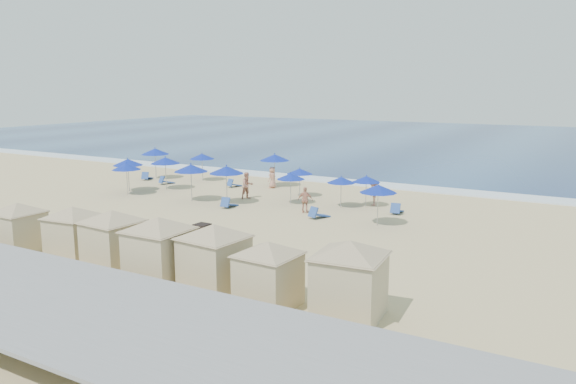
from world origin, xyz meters
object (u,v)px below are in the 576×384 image
object	(u,v)px
umbrella_1	(165,160)
beachgoer_2	(373,193)
cabana_1	(73,226)
beachgoer_0	(247,186)
cabana_5	(268,266)
umbrella_9	(366,179)
umbrella_6	(226,170)
umbrella_7	(300,171)
cabana_0	(19,221)
beachgoer_3	(272,177)
cabana_3	(159,241)
umbrella_5	(191,168)
cabana_4	(214,249)
cabana_6	(350,269)
umbrella_12	(128,162)
umbrella_10	(341,180)
umbrella_11	(378,189)
umbrella_0	(155,151)
umbrella_2	(202,156)
umbrella_3	(126,167)
umbrella_8	(291,176)
umbrella_4	(275,157)
trash_bin	(202,231)
beachgoer_1	(305,200)
cabana_2	(113,232)

from	to	relation	value
umbrella_1	beachgoer_2	size ratio (longest dim) A/B	1.56
cabana_1	beachgoer_0	world-z (taller)	cabana_1
cabana_5	umbrella_9	size ratio (longest dim) A/B	1.98
umbrella_6	umbrella_7	world-z (taller)	umbrella_6
cabana_0	beachgoer_3	size ratio (longest dim) A/B	2.52
cabana_5	cabana_3	bearing A→B (deg)	-179.40
umbrella_5	umbrella_1	bearing A→B (deg)	151.09
cabana_4	umbrella_7	xyz separation A→B (m)	(-6.13, 17.74, 0.19)
umbrella_6	beachgoer_3	world-z (taller)	umbrella_6
cabana_4	beachgoer_3	bearing A→B (deg)	115.98
cabana_6	umbrella_12	world-z (taller)	cabana_6
umbrella_6	umbrella_12	bearing A→B (deg)	-179.76
umbrella_10	beachgoer_0	xyz separation A→B (m)	(-6.79, -0.62, -0.86)
cabana_6	umbrella_11	size ratio (longest dim) A/B	1.94
umbrella_0	umbrella_5	size ratio (longest dim) A/B	1.02
cabana_3	umbrella_11	size ratio (longest dim) A/B	1.93
umbrella_1	cabana_3	bearing A→B (deg)	-48.48
umbrella_7	beachgoer_2	xyz separation A→B (m)	(5.56, -0.17, -1.00)
cabana_6	umbrella_6	xyz separation A→B (m)	(-14.55, 13.02, 0.59)
umbrella_2	umbrella_3	bearing A→B (deg)	-95.90
umbrella_1	beachgoer_0	xyz separation A→B (m)	(7.31, 0.08, -1.27)
umbrella_8	umbrella_9	bearing A→B (deg)	20.73
umbrella_5	beachgoer_0	distance (m)	4.02
cabana_1	umbrella_9	bearing A→B (deg)	67.30
umbrella_2	umbrella_4	distance (m)	6.61
trash_bin	umbrella_8	world-z (taller)	umbrella_8
cabana_0	beachgoer_2	distance (m)	20.84
umbrella_2	umbrella_11	distance (m)	19.31
umbrella_0	beachgoer_2	xyz separation A→B (m)	(19.81, -1.03, -1.50)
umbrella_0	umbrella_10	bearing A→B (deg)	-8.25
cabana_4	umbrella_0	distance (m)	27.60
cabana_0	umbrella_9	size ratio (longest dim) A/B	1.97
umbrella_11	beachgoer_1	bearing A→B (deg)	171.77
cabana_5	umbrella_1	world-z (taller)	cabana_5
umbrella_8	beachgoer_1	distance (m)	2.97
umbrella_6	beachgoer_0	distance (m)	2.48
umbrella_3	beachgoer_2	bearing A→B (deg)	17.83
umbrella_0	umbrella_8	size ratio (longest dim) A/B	1.25
umbrella_5	umbrella_12	distance (m)	6.33
cabana_4	beachgoer_2	xyz separation A→B (m)	(-0.57, 17.57, -0.81)
umbrella_3	umbrella_9	world-z (taller)	umbrella_3
cabana_1	beachgoer_0	bearing A→B (deg)	93.75
trash_bin	umbrella_9	bearing A→B (deg)	71.12
cabana_3	umbrella_10	xyz separation A→B (m)	(0.30, 16.29, 0.13)
cabana_1	umbrella_10	bearing A→B (deg)	69.95
umbrella_5	beachgoer_3	bearing A→B (deg)	73.85
cabana_3	cabana_6	xyz separation A→B (m)	(7.86, 0.56, 0.01)
cabana_0	cabana_2	bearing A→B (deg)	4.83
umbrella_4	umbrella_8	xyz separation A→B (m)	(4.36, -5.12, -0.42)
umbrella_1	cabana_6	bearing A→B (deg)	-34.75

